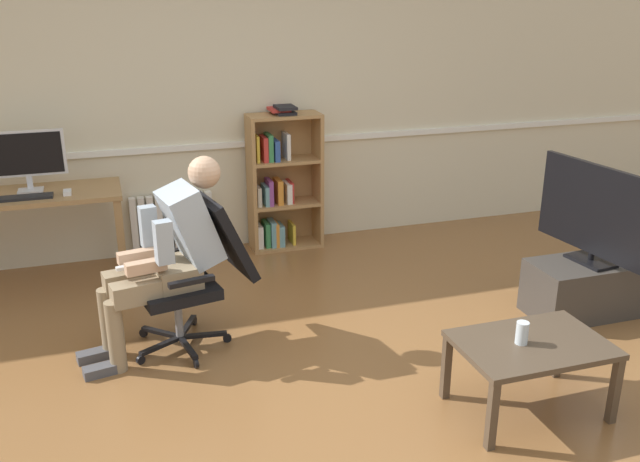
% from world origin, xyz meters
% --- Properties ---
extents(ground_plane, '(18.00, 18.00, 0.00)m').
position_xyz_m(ground_plane, '(0.00, 0.00, 0.00)').
color(ground_plane, brown).
extents(back_wall, '(12.00, 0.13, 2.70)m').
position_xyz_m(back_wall, '(0.00, 2.65, 1.35)').
color(back_wall, beige).
rests_on(back_wall, ground_plane).
extents(computer_desk, '(1.33, 0.57, 0.76)m').
position_xyz_m(computer_desk, '(-1.71, 2.15, 0.64)').
color(computer_desk, '#9E7547').
rests_on(computer_desk, ground_plane).
extents(imac_monitor, '(0.56, 0.14, 0.45)m').
position_xyz_m(imac_monitor, '(-1.69, 2.23, 1.02)').
color(imac_monitor, silver).
rests_on(imac_monitor, computer_desk).
extents(keyboard, '(0.42, 0.12, 0.02)m').
position_xyz_m(keyboard, '(-1.73, 2.01, 0.77)').
color(keyboard, black).
rests_on(keyboard, computer_desk).
extents(computer_mouse, '(0.06, 0.10, 0.03)m').
position_xyz_m(computer_mouse, '(-1.42, 2.03, 0.77)').
color(computer_mouse, white).
rests_on(computer_mouse, computer_desk).
extents(bookshelf, '(0.63, 0.29, 1.26)m').
position_xyz_m(bookshelf, '(0.30, 2.44, 0.58)').
color(bookshelf, '#AD7F4C').
rests_on(bookshelf, ground_plane).
extents(radiator, '(0.69, 0.08, 0.53)m').
position_xyz_m(radiator, '(-0.64, 2.54, 0.27)').
color(radiator, white).
rests_on(radiator, ground_plane).
extents(office_chair, '(0.81, 0.63, 0.97)m').
position_xyz_m(office_chair, '(-0.64, 0.90, 0.52)').
color(office_chair, black).
rests_on(office_chair, ground_plane).
extents(person_seated, '(0.97, 0.49, 1.23)m').
position_xyz_m(person_seated, '(-0.83, 0.87, 0.66)').
color(person_seated, '#937F60').
rests_on(person_seated, ground_plane).
extents(tv_stand, '(0.83, 0.42, 0.39)m').
position_xyz_m(tv_stand, '(2.02, 0.49, 0.19)').
color(tv_stand, '#3D3833').
rests_on(tv_stand, ground_plane).
extents(tv_screen, '(0.24, 1.03, 0.69)m').
position_xyz_m(tv_screen, '(2.02, 0.49, 0.75)').
color(tv_screen, black).
rests_on(tv_screen, tv_stand).
extents(coffee_table, '(0.80, 0.54, 0.42)m').
position_xyz_m(coffee_table, '(0.93, -0.41, 0.36)').
color(coffee_table, '#4C3D2D').
rests_on(coffee_table, ground_plane).
extents(drinking_glass, '(0.07, 0.07, 0.12)m').
position_xyz_m(drinking_glass, '(0.87, -0.40, 0.48)').
color(drinking_glass, silver).
rests_on(drinking_glass, coffee_table).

